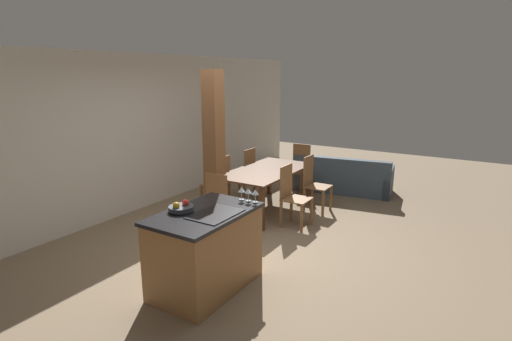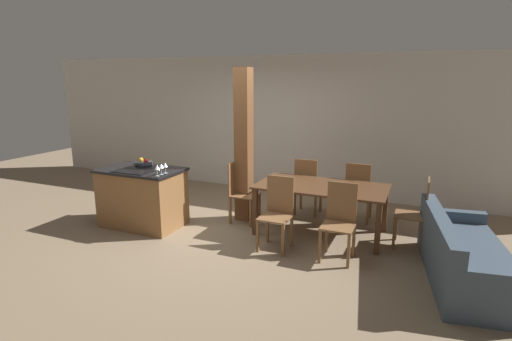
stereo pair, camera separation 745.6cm
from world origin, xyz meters
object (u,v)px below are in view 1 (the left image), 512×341
object	(u,v)px
dining_chair_far_right	(245,172)
dining_chair_foot_end	(299,168)
fruit_bowl	(181,207)
dining_chair_far_left	(219,182)
wine_glass_middle	(248,191)
wine_glass_near	(255,192)
couch	(343,179)
wine_glass_far	(242,190)
dining_chair_near_left	(292,195)
dining_chair_near_right	(314,183)
timber_post	(214,155)
dining_table	(266,175)
kitchen_island	(206,250)
dining_chair_head_end	(221,203)

from	to	relation	value
dining_chair_far_right	dining_chair_foot_end	size ratio (longest dim) A/B	1.00
fruit_bowl	dining_chair_far_left	world-z (taller)	fruit_bowl
fruit_bowl	wine_glass_middle	distance (m)	0.80
wine_glass_near	dining_chair_far_right	bearing A→B (deg)	35.57
wine_glass_near	couch	distance (m)	4.02
wine_glass_middle	dining_chair_foot_end	xyz separation A→B (m)	(3.40, 0.98, -0.53)
wine_glass_far	dining_chair_far_right	xyz separation A→B (m)	(2.51, 1.60, -0.53)
dining_chair_near_left	dining_chair_far_right	world-z (taller)	same
wine_glass_near	fruit_bowl	bearing A→B (deg)	141.09
wine_glass_middle	wine_glass_far	world-z (taller)	same
dining_chair_far_right	dining_chair_foot_end	bearing A→B (deg)	141.12
wine_glass_middle	dining_chair_near_left	world-z (taller)	wine_glass_middle
dining_chair_foot_end	dining_chair_near_left	bearing A→B (deg)	-67.44
couch	wine_glass_far	bearing A→B (deg)	83.49
dining_chair_near_right	dining_chair_far_left	xyz separation A→B (m)	(-0.84, 1.44, 0.00)
wine_glass_near	wine_glass_far	world-z (taller)	same
dining_chair_far_left	timber_post	distance (m)	1.28
dining_table	timber_post	size ratio (longest dim) A/B	0.77
wine_glass_far	kitchen_island	bearing A→B (deg)	167.41
wine_glass_middle	dining_table	world-z (taller)	wine_glass_middle
kitchen_island	couch	size ratio (longest dim) A/B	0.62
kitchen_island	wine_glass_near	distance (m)	0.85
kitchen_island	wine_glass_near	xyz separation A→B (m)	(0.54, -0.31, 0.58)
dining_chair_foot_end	dining_chair_far_left	bearing A→B (deg)	-112.56
dining_table	dining_chair_head_end	distance (m)	1.32
dining_chair_foot_end	couch	xyz separation A→B (m)	(0.54, -0.75, -0.25)
dining_chair_near_right	dining_chair_far_left	bearing A→B (deg)	120.26
kitchen_island	wine_glass_near	world-z (taller)	wine_glass_near
dining_chair_far_left	fruit_bowl	bearing A→B (deg)	28.35
wine_glass_near	wine_glass_middle	bearing A→B (deg)	90.00
dining_chair_far_left	kitchen_island	bearing A→B (deg)	33.81
wine_glass_middle	dining_chair_far_right	world-z (taller)	wine_glass_middle
couch	timber_post	bearing A→B (deg)	66.15
wine_glass_near	couch	world-z (taller)	wine_glass_near
kitchen_island	dining_chair_far_left	world-z (taller)	dining_chair_far_left
wine_glass_middle	timber_post	bearing A→B (deg)	54.33
dining_chair_head_end	timber_post	size ratio (longest dim) A/B	0.40
wine_glass_middle	wine_glass_far	distance (m)	0.09
wine_glass_near	dining_chair_foot_end	world-z (taller)	wine_glass_near
dining_chair_far_left	dining_chair_head_end	world-z (taller)	same
dining_chair_near_right	timber_post	size ratio (longest dim) A/B	0.40
dining_chair_foot_end	fruit_bowl	bearing A→B (deg)	-82.45
dining_chair_near_left	dining_chair_far_right	distance (m)	1.67
fruit_bowl	wine_glass_near	bearing A→B (deg)	-38.91
wine_glass_far	dining_table	xyz separation A→B (m)	(2.09, 0.88, -0.39)
dining_chair_head_end	fruit_bowl	bearing A→B (deg)	110.51
dining_chair_near_left	wine_glass_middle	bearing A→B (deg)	-171.16
dining_table	dining_chair_near_left	world-z (taller)	dining_chair_near_left
kitchen_island	dining_chair_far_right	xyz separation A→B (m)	(3.05, 1.48, 0.05)
dining_chair_near_right	dining_chair_far_left	world-z (taller)	same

